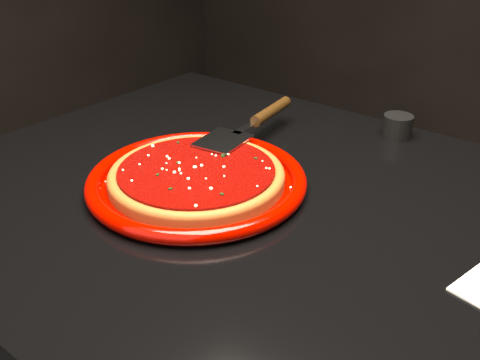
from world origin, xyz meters
The scene contains 8 objects.
plate centered at (-0.18, -0.04, 0.76)m, with size 0.33×0.33×0.02m, color #7F0400.
pizza_crust centered at (-0.18, -0.04, 0.77)m, with size 0.27×0.27×0.01m, color brown.
pizza_crust_rim centered at (-0.18, -0.04, 0.77)m, with size 0.27×0.27×0.02m, color brown.
pizza_sauce centered at (-0.18, -0.04, 0.78)m, with size 0.24×0.24×0.01m, color #720300.
parmesan_dusting centered at (-0.18, -0.04, 0.78)m, with size 0.23×0.23×0.01m, color #F7ECBE, non-canonical shape.
basil_flecks centered at (-0.18, -0.04, 0.78)m, with size 0.21×0.21×0.00m, color black, non-canonical shape.
pizza_server centered at (-0.21, 0.14, 0.79)m, with size 0.08×0.30×0.02m, color #B0B3B7, non-canonical shape.
ramekin centered at (-0.02, 0.34, 0.77)m, with size 0.05×0.05×0.04m, color black.
Camera 1 is at (0.32, -0.56, 1.15)m, focal length 40.00 mm.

